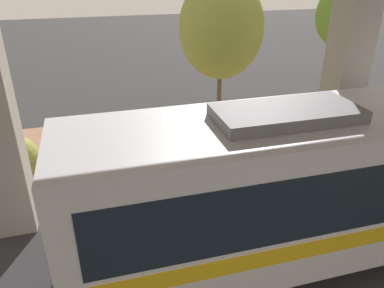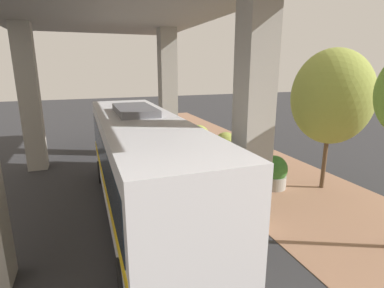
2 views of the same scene
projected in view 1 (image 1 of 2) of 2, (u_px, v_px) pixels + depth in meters
name	position (u px, v px, depth m)	size (l,w,h in m)	color
ground_plane	(185.00, 188.00, 11.28)	(80.00, 80.00, 0.00)	#2D2D30
sidewalk_strip	(164.00, 146.00, 13.87)	(6.00, 40.00, 0.02)	#936B51
bus	(325.00, 176.00, 8.05)	(2.71, 11.10, 3.70)	silver
fire_hydrant	(79.00, 181.00, 10.71)	(0.44, 0.21, 1.01)	red
planter_front	(238.00, 141.00, 12.31)	(1.13, 1.13, 1.60)	#9E998E
planter_middle	(86.00, 145.00, 12.29)	(1.26, 1.26, 1.53)	#9E998E
planter_back	(16.00, 163.00, 11.02)	(1.37, 1.37, 1.64)	#9E998E
planter_extra	(218.00, 130.00, 13.44)	(1.13, 1.13, 1.44)	#9E998E
street_tree_near	(221.00, 28.00, 13.91)	(3.17, 3.17, 5.82)	brown
street_tree_far	(344.00, 15.00, 13.52)	(2.02, 2.02, 5.65)	brown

